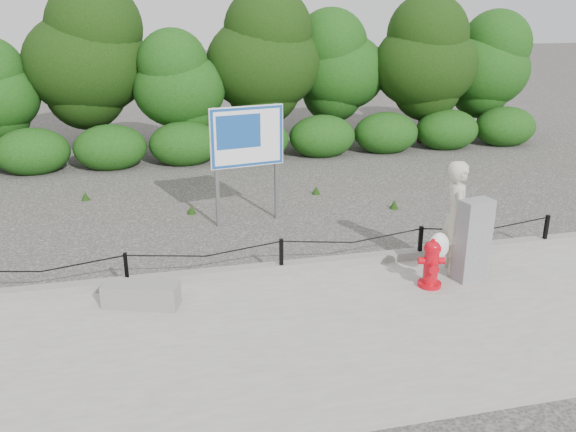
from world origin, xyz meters
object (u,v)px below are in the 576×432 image
(utility_cabinet, at_px, (473,240))
(fire_hydrant, at_px, (431,264))
(pedestrian, at_px, (455,220))
(advertising_sign, at_px, (247,142))
(concrete_block, at_px, (141,295))

(utility_cabinet, bearing_deg, fire_hydrant, 175.72)
(pedestrian, relative_size, advertising_sign, 0.79)
(concrete_block, bearing_deg, fire_hydrant, -5.16)
(pedestrian, relative_size, concrete_block, 1.72)
(advertising_sign, bearing_deg, utility_cabinet, -58.75)
(fire_hydrant, distance_m, concrete_block, 4.50)
(concrete_block, height_order, advertising_sign, advertising_sign)
(utility_cabinet, bearing_deg, concrete_block, 164.77)
(pedestrian, xyz_separation_m, utility_cabinet, (0.17, -0.33, -0.25))
(fire_hydrant, bearing_deg, pedestrian, 49.34)
(fire_hydrant, height_order, pedestrian, pedestrian)
(pedestrian, xyz_separation_m, advertising_sign, (-2.87, 3.30, 0.70))
(concrete_block, xyz_separation_m, utility_cabinet, (5.23, -0.30, 0.50))
(utility_cabinet, bearing_deg, advertising_sign, 118.03)
(pedestrian, height_order, concrete_block, pedestrian)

